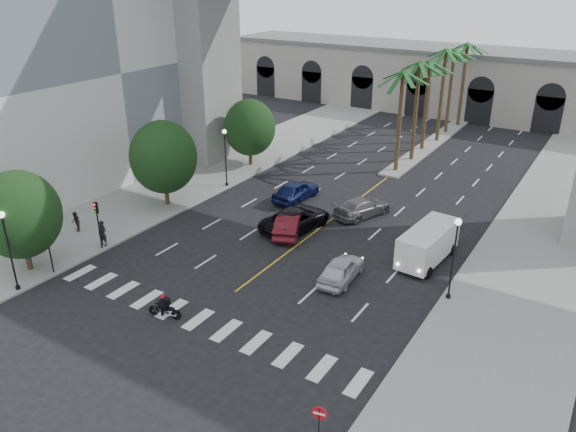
% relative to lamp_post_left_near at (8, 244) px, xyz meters
% --- Properties ---
extents(ground, '(140.00, 140.00, 0.00)m').
position_rel_lamp_post_left_near_xyz_m(ground, '(11.40, 5.00, -3.22)').
color(ground, black).
rests_on(ground, ground).
extents(sidewalk_left, '(8.00, 100.00, 0.15)m').
position_rel_lamp_post_left_near_xyz_m(sidewalk_left, '(-3.60, 20.00, -3.15)').
color(sidewalk_left, gray).
rests_on(sidewalk_left, ground).
extents(sidewalk_right, '(8.00, 100.00, 0.15)m').
position_rel_lamp_post_left_near_xyz_m(sidewalk_right, '(26.40, 20.00, -3.15)').
color(sidewalk_right, gray).
rests_on(sidewalk_right, ground).
extents(median, '(2.00, 24.00, 0.20)m').
position_rel_lamp_post_left_near_xyz_m(median, '(11.40, 43.00, -3.12)').
color(median, gray).
rests_on(median, ground).
extents(building_left, '(16.50, 32.50, 20.60)m').
position_rel_lamp_post_left_near_xyz_m(building_left, '(-15.60, 17.00, 7.09)').
color(building_left, silver).
rests_on(building_left, ground).
extents(pier_building, '(71.00, 10.50, 8.50)m').
position_rel_lamp_post_left_near_xyz_m(pier_building, '(11.40, 60.00, 1.04)').
color(pier_building, '#B3ADA1').
rests_on(pier_building, ground).
extents(palm_a, '(3.20, 3.20, 10.30)m').
position_rel_lamp_post_left_near_xyz_m(palm_a, '(11.40, 33.00, 5.88)').
color(palm_a, '#47331E').
rests_on(palm_a, ground).
extents(palm_b, '(3.20, 3.20, 10.60)m').
position_rel_lamp_post_left_near_xyz_m(palm_b, '(11.50, 37.00, 6.15)').
color(palm_b, '#47331E').
rests_on(palm_b, ground).
extents(palm_c, '(3.20, 3.20, 10.10)m').
position_rel_lamp_post_left_near_xyz_m(palm_c, '(11.20, 41.00, 5.69)').
color(palm_c, '#47331E').
rests_on(palm_c, ground).
extents(palm_d, '(3.20, 3.20, 10.90)m').
position_rel_lamp_post_left_near_xyz_m(palm_d, '(11.55, 45.00, 6.43)').
color(palm_d, '#47331E').
rests_on(palm_d, ground).
extents(palm_e, '(3.20, 3.20, 10.40)m').
position_rel_lamp_post_left_near_xyz_m(palm_e, '(11.30, 49.00, 5.97)').
color(palm_e, '#47331E').
rests_on(palm_e, ground).
extents(palm_f, '(3.20, 3.20, 10.70)m').
position_rel_lamp_post_left_near_xyz_m(palm_f, '(11.60, 53.00, 6.24)').
color(palm_f, '#47331E').
rests_on(palm_f, ground).
extents(street_tree_near, '(5.20, 5.20, 6.89)m').
position_rel_lamp_post_left_near_xyz_m(street_tree_near, '(-1.60, 2.00, 0.80)').
color(street_tree_near, '#382616').
rests_on(street_tree_near, ground).
extents(street_tree_mid, '(5.44, 5.44, 7.21)m').
position_rel_lamp_post_left_near_xyz_m(street_tree_mid, '(-1.60, 15.00, 0.99)').
color(street_tree_mid, '#382616').
rests_on(street_tree_mid, ground).
extents(street_tree_far, '(5.04, 5.04, 6.68)m').
position_rel_lamp_post_left_near_xyz_m(street_tree_far, '(-1.60, 27.00, 0.68)').
color(street_tree_far, '#382616').
rests_on(street_tree_far, ground).
extents(lamp_post_left_near, '(0.40, 0.40, 5.35)m').
position_rel_lamp_post_left_near_xyz_m(lamp_post_left_near, '(0.00, 0.00, 0.00)').
color(lamp_post_left_near, black).
rests_on(lamp_post_left_near, ground).
extents(lamp_post_left_far, '(0.40, 0.40, 5.35)m').
position_rel_lamp_post_left_near_xyz_m(lamp_post_left_far, '(0.00, 21.00, 0.00)').
color(lamp_post_left_far, black).
rests_on(lamp_post_left_far, ground).
extents(lamp_post_right, '(0.40, 0.40, 5.35)m').
position_rel_lamp_post_left_near_xyz_m(lamp_post_right, '(22.80, 13.00, 0.00)').
color(lamp_post_right, black).
rests_on(lamp_post_right, ground).
extents(traffic_signal_near, '(0.25, 0.18, 3.65)m').
position_rel_lamp_post_left_near_xyz_m(traffic_signal_near, '(0.10, 2.50, -0.71)').
color(traffic_signal_near, black).
rests_on(traffic_signal_near, ground).
extents(traffic_signal_far, '(0.25, 0.18, 3.65)m').
position_rel_lamp_post_left_near_xyz_m(traffic_signal_far, '(0.10, 6.50, -0.71)').
color(traffic_signal_far, black).
rests_on(traffic_signal_far, ground).
extents(motorcycle_rider, '(2.01, 0.68, 1.47)m').
position_rel_lamp_post_left_near_xyz_m(motorcycle_rider, '(9.69, 2.73, -2.55)').
color(motorcycle_rider, black).
rests_on(motorcycle_rider, ground).
extents(car_a, '(2.11, 4.58, 1.52)m').
position_rel_lamp_post_left_near_xyz_m(car_a, '(16.26, 11.73, -2.46)').
color(car_a, silver).
rests_on(car_a, ground).
extents(car_b, '(3.45, 5.19, 1.62)m').
position_rel_lamp_post_left_near_xyz_m(car_b, '(9.90, 15.72, -2.41)').
color(car_b, '#4E0F17').
rests_on(car_b, ground).
extents(car_c, '(3.67, 6.45, 1.70)m').
position_rel_lamp_post_left_near_xyz_m(car_c, '(9.90, 16.68, -2.37)').
color(car_c, black).
rests_on(car_c, ground).
extents(car_d, '(3.73, 5.60, 1.51)m').
position_rel_lamp_post_left_near_xyz_m(car_d, '(13.16, 21.60, -2.47)').
color(car_d, slate).
rests_on(car_d, ground).
extents(car_e, '(2.31, 5.12, 1.71)m').
position_rel_lamp_post_left_near_xyz_m(car_e, '(6.91, 21.67, -2.37)').
color(car_e, '#0F1747').
rests_on(car_e, ground).
extents(cargo_van, '(2.70, 5.88, 2.44)m').
position_rel_lamp_post_left_near_xyz_m(cargo_van, '(20.05, 16.95, -1.86)').
color(cargo_van, white).
rests_on(cargo_van, ground).
extents(pedestrian_a, '(0.74, 0.54, 1.89)m').
position_rel_lamp_post_left_near_xyz_m(pedestrian_a, '(-0.10, 6.88, -2.13)').
color(pedestrian_a, black).
rests_on(pedestrian_a, sidewalk_left).
extents(pedestrian_b, '(0.93, 0.87, 1.52)m').
position_rel_lamp_post_left_near_xyz_m(pedestrian_b, '(-3.68, 7.44, -2.31)').
color(pedestrian_b, black).
rests_on(pedestrian_b, sidewalk_left).
extents(do_not_enter_sign, '(0.63, 0.16, 2.61)m').
position_rel_lamp_post_left_near_xyz_m(do_not_enter_sign, '(21.90, -1.41, -1.33)').
color(do_not_enter_sign, black).
rests_on(do_not_enter_sign, ground).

